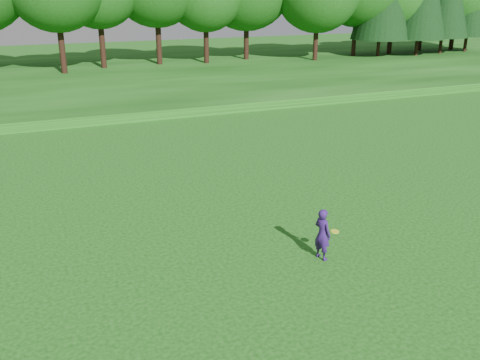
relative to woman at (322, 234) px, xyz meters
name	(u,v)px	position (x,y,z in m)	size (l,w,h in m)	color
ground	(258,269)	(-2.02, 0.12, -0.80)	(140.00, 140.00, 0.00)	#11470D
berm	(93,80)	(-2.02, 34.12, -0.50)	(130.00, 30.00, 0.60)	#11470D
walking_path	(125,119)	(-2.02, 20.12, -0.78)	(130.00, 1.60, 0.04)	gray
woman	(322,234)	(0.00, 0.00, 0.00)	(0.67, 0.69, 1.59)	#331665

